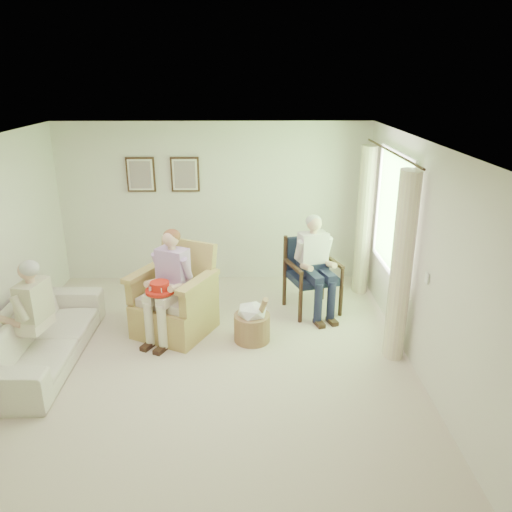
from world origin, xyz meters
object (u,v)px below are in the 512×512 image
Objects in this scene: wicker_armchair at (175,305)px; red_hat at (160,288)px; person_dark at (314,258)px; person_sofa at (30,310)px; wood_armchair at (312,271)px; sofa at (41,335)px; hatbox at (252,322)px; person_wicker at (171,277)px.

red_hat is (-0.12, -0.33, 0.39)m from wicker_armchair.
person_sofa is (-3.42, -1.39, -0.09)m from person_dark.
person_sofa reaches higher than wood_armchair.
sofa is 3.29× the size of hatbox.
person_sofa is at bearing -123.47° from wicker_armchair.
wood_armchair is 0.47× the size of sofa.
wood_armchair reaches higher than sofa.
wood_armchair is at bearing 71.91° from person_dark.
person_dark is at bearing 122.66° from person_sofa.
wood_armchair is 2.90× the size of red_hat.
sofa is at bearing -165.05° from red_hat.
person_sofa reaches higher than red_hat.
person_wicker is (0.00, -0.16, 0.47)m from wicker_armchair.
sofa is at bearing -178.59° from person_dark.
person_wicker is at bearing -63.53° from wicker_armchair.
sofa is 2.58m from hatbox.
wood_armchair reaches higher than hatbox.
person_dark reaches higher than hatbox.
sofa is at bearing -176.03° from wood_armchair.
person_wicker is 1.67m from person_sofa.
person_wicker is 1.09× the size of person_sofa.
person_dark is 3.69m from person_sofa.
wood_armchair is at bearing 125.13° from person_sofa.
person_dark is 3.87× the size of red_hat.
person_sofa is (-1.51, -0.87, 0.38)m from wicker_armchair.
person_dark reaches higher than wicker_armchair.
person_sofa is at bearing -176.05° from person_dark.
sofa is 6.22× the size of red_hat.
person_wicker is 2.03m from person_dark.
hatbox is at bearing 19.50° from person_wicker.
person_wicker reaches higher than wicker_armchair.
person_wicker is at bearing 56.10° from red_hat.
wicker_armchair is at bearing 130.68° from person_sofa.
person_wicker is at bearing 173.03° from hatbox.
red_hat is at bearing -175.60° from person_dark.
red_hat is (1.39, 0.54, 0.01)m from person_sofa.
person_dark is 1.32m from hatbox.
person_sofa is (-3.42, -1.56, 0.17)m from wood_armchair.
wicker_armchair is 0.91× the size of person_sofa.
person_wicker is at bearing -174.33° from wood_armchair.
red_hat is (1.39, 0.37, 0.44)m from sofa.
wicker_armchair is 2.05m from wood_armchair.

